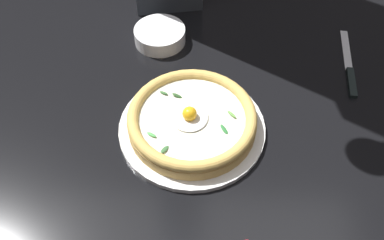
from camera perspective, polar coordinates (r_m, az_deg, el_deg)
ground_plane at (r=0.88m, az=2.25°, el=-3.62°), size 2.40×2.40×0.03m
pizza_plate at (r=0.88m, az=-0.00°, el=-1.07°), size 0.31×0.31×0.01m
pizza at (r=0.86m, az=-0.01°, el=0.09°), size 0.27×0.27×0.06m
side_bowl at (r=1.07m, az=-4.44°, el=11.52°), size 0.13×0.13×0.04m
table_knife at (r=1.06m, az=20.88°, el=6.22°), size 0.24×0.04×0.01m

